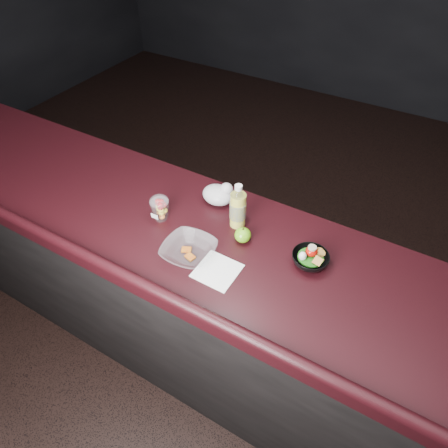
{
  "coord_description": "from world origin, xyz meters",
  "views": [
    {
      "loc": [
        0.63,
        -0.7,
        2.23
      ],
      "look_at": [
        0.03,
        0.33,
        1.1
      ],
      "focal_mm": 32.0,
      "sensor_mm": 36.0,
      "label": 1
    }
  ],
  "objects": [
    {
      "name": "paper_napkin",
      "position": [
        0.1,
        0.15,
        1.02
      ],
      "size": [
        0.16,
        0.16,
        0.0
      ],
      "primitive_type": "cube",
      "rotation": [
        0.0,
        0.0,
        -0.02
      ],
      "color": "white",
      "rests_on": "counter"
    },
    {
      "name": "plastic_bag",
      "position": [
        -0.1,
        0.52,
        1.07
      ],
      "size": [
        0.15,
        0.12,
        0.11
      ],
      "color": "silver",
      "rests_on": "counter"
    },
    {
      "name": "takeout_bowl",
      "position": [
        -0.04,
        0.17,
        1.05
      ],
      "size": [
        0.22,
        0.22,
        0.05
      ],
      "rotation": [
        0.0,
        0.0,
        0.05
      ],
      "color": "silver",
      "rests_on": "counter"
    },
    {
      "name": "room_shell",
      "position": [
        0.0,
        0.0,
        1.83
      ],
      "size": [
        8.0,
        8.0,
        8.0
      ],
      "color": "black",
      "rests_on": "ground"
    },
    {
      "name": "ground",
      "position": [
        0.0,
        0.0,
        0.0
      ],
      "size": [
        8.0,
        8.0,
        0.0
      ],
      "primitive_type": "plane",
      "color": "black",
      "rests_on": "ground"
    },
    {
      "name": "green_apple",
      "position": [
        0.11,
        0.35,
        1.05
      ],
      "size": [
        0.07,
        0.07,
        0.07
      ],
      "color": "#479310",
      "rests_on": "counter"
    },
    {
      "name": "fruit_cup",
      "position": [
        -0.27,
        0.29,
        1.08
      ],
      "size": [
        0.09,
        0.09,
        0.12
      ],
      "color": "white",
      "rests_on": "counter"
    },
    {
      "name": "snack_bowl",
      "position": [
        0.4,
        0.38,
        1.05
      ],
      "size": [
        0.17,
        0.17,
        0.08
      ],
      "rotation": [
        0.0,
        0.0,
        0.15
      ],
      "color": "black",
      "rests_on": "counter"
    },
    {
      "name": "counter",
      "position": [
        0.0,
        0.3,
        0.51
      ],
      "size": [
        4.06,
        0.71,
        1.02
      ],
      "color": "black",
      "rests_on": "ground"
    },
    {
      "name": "lemonade_bottle",
      "position": [
        0.04,
        0.43,
        1.11
      ],
      "size": [
        0.07,
        0.07,
        0.22
      ],
      "color": "yellow",
      "rests_on": "counter"
    }
  ]
}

